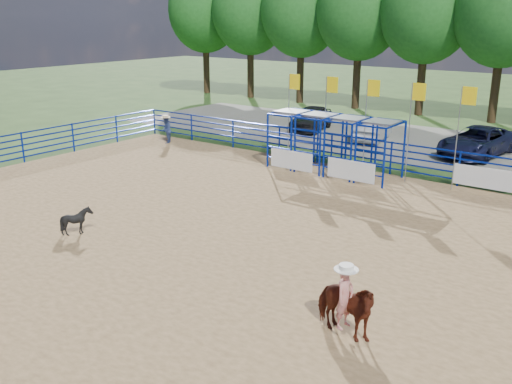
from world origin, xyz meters
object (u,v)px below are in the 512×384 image
car_c (477,142)px  calf (77,221)px  car_b (372,129)px  car_a (311,118)px  horse_and_rider (345,302)px  spectator_cowboy (166,129)px

car_c → calf: bearing=-103.6°
car_b → car_c: size_ratio=0.75×
car_a → car_b: size_ratio=1.11×
car_a → car_c: car_a is taller
horse_and_rider → spectator_cowboy: size_ratio=1.59×
horse_and_rider → car_a: bearing=123.3°
car_b → calf: bearing=75.6°
car_a → calf: bearing=-93.3°
horse_and_rider → car_a: horse_and_rider is taller
calf → car_c: bearing=-35.0°
spectator_cowboy → car_a: size_ratio=0.35×
car_c → car_b: bearing=-175.1°
horse_and_rider → spectator_cowboy: horse_and_rider is taller
horse_and_rider → car_a: (-12.97, 19.77, -0.11)m
calf → car_b: size_ratio=0.23×
spectator_cowboy → car_b: 11.56m
car_a → car_b: (4.36, -0.50, -0.10)m
car_a → car_c: bearing=-16.4°
calf → spectator_cowboy: spectator_cowboy is taller
horse_and_rider → car_b: horse_and_rider is taller
horse_and_rider → calf: 9.87m
calf → car_a: (-3.11, 19.47, 0.27)m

